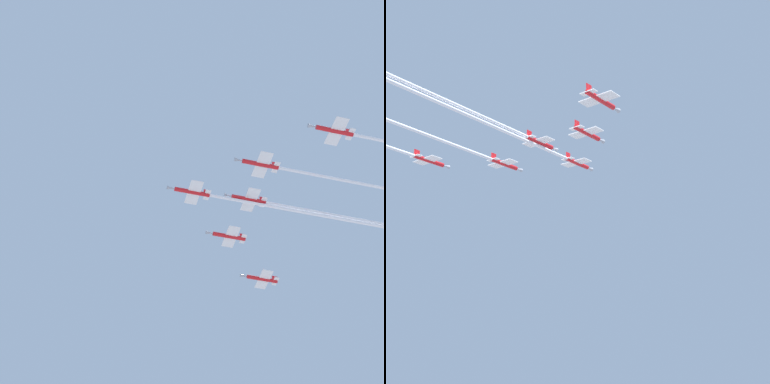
# 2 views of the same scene
# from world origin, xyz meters

# --- Properties ---
(jet_lead) EXTENTS (81.39, 31.71, 2.81)m
(jet_lead) POSITION_xyz_m (42.57, 12.54, 151.57)
(jet_lead) COLOR red
(jet_port_inner) EXTENTS (87.26, 33.80, 2.81)m
(jet_port_inner) POSITION_xyz_m (66.03, 3.68, 150.26)
(jet_port_inner) COLOR red
(jet_starboard_inner) EXTENTS (13.42, 10.29, 2.81)m
(jet_starboard_inner) POSITION_xyz_m (26.40, 24.01, 152.13)
(jet_starboard_inner) COLOR red
(jet_port_outer) EXTENTS (67.56, 26.77, 2.81)m
(jet_port_outer) POSITION_xyz_m (53.15, 16.32, 152.94)
(jet_port_outer) COLOR red
(jet_center_rear) EXTENTS (13.42, 10.29, 2.81)m
(jet_center_rear) POSITION_xyz_m (36.23, 44.77, 151.08)
(jet_center_rear) COLOR red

